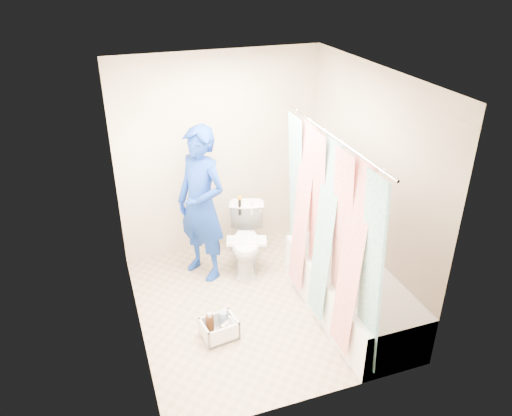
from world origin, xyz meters
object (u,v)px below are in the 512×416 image
object	(u,v)px
toilet	(247,240)
cleaning_caddy	(220,329)
plumber	(201,205)
bathtub	(351,292)

from	to	relation	value
toilet	cleaning_caddy	distance (m)	1.25
toilet	cleaning_caddy	world-z (taller)	toilet
plumber	bathtub	bearing A→B (deg)	13.72
bathtub	toilet	distance (m)	1.36
plumber	cleaning_caddy	distance (m)	1.36
cleaning_caddy	bathtub	bearing A→B (deg)	-12.28
cleaning_caddy	toilet	bearing A→B (deg)	51.40
toilet	plumber	size ratio (longest dim) A/B	0.41
bathtub	cleaning_caddy	size ratio (longest dim) A/B	4.85
plumber	toilet	bearing A→B (deg)	52.14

